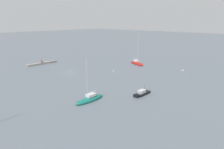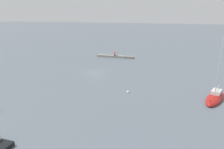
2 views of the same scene
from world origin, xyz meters
TOP-DOWN VIEW (x-y plane):
  - ground_plane at (0.00, 0.00)m, footprint 500.00×500.00m
  - seawall_pier at (-0.00, -19.30)m, footprint 12.92×1.59m
  - person_seated_maroon_left at (0.13, -19.08)m, footprint 0.45×0.64m
  - umbrella_open_red at (0.14, -19.27)m, footprint 1.29×1.29m
  - sailboat_red_far at (-26.60, 9.47)m, footprint 5.32×8.70m
  - mooring_buoy_mid at (-11.02, 10.79)m, footprint 0.58×0.58m

SIDE VIEW (x-z plane):
  - ground_plane at x=0.00m, z-range 0.00..0.00m
  - mooring_buoy_mid at x=-11.02m, z-range -0.19..0.39m
  - seawall_pier at x=0.00m, z-range 0.00..0.68m
  - sailboat_red_far at x=-26.60m, z-range -5.85..6.69m
  - person_seated_maroon_left at x=0.13m, z-range 0.57..1.30m
  - umbrella_open_red at x=0.14m, z-range 1.15..2.43m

